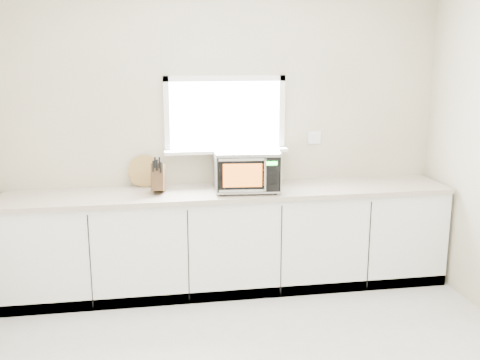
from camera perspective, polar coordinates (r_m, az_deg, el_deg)
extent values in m
cube|color=beige|center=(5.15, -1.56, 4.46)|extent=(4.00, 0.02, 2.70)
cube|color=white|center=(5.11, -1.55, 6.65)|extent=(1.00, 0.02, 0.60)
cube|color=white|center=(5.10, -1.42, 2.99)|extent=(1.12, 0.16, 0.03)
cube|color=white|center=(5.07, -1.54, 10.28)|extent=(1.10, 0.04, 0.05)
cube|color=white|center=(5.15, -1.50, 3.03)|extent=(1.10, 0.04, 0.05)
cube|color=white|center=(5.05, -7.46, 6.47)|extent=(0.05, 0.04, 0.70)
cube|color=white|center=(5.20, 4.25, 6.72)|extent=(0.05, 0.04, 0.70)
cube|color=white|center=(5.33, 7.56, 4.31)|extent=(0.12, 0.01, 0.12)
cube|color=white|center=(5.08, -1.01, -6.24)|extent=(3.92, 0.60, 0.88)
cube|color=beige|center=(4.94, -1.02, -1.24)|extent=(3.92, 0.64, 0.04)
cylinder|color=black|center=(4.75, -1.93, -1.48)|extent=(0.03, 0.03, 0.02)
cylinder|color=black|center=(5.07, -2.11, -0.54)|extent=(0.03, 0.03, 0.02)
cylinder|color=black|center=(4.79, 3.63, -1.36)|extent=(0.03, 0.03, 0.02)
cylinder|color=black|center=(5.11, 3.10, -0.44)|extent=(0.03, 0.03, 0.02)
cube|color=#A9ACB0|center=(4.89, 0.68, 1.04)|extent=(0.59, 0.47, 0.33)
cube|color=black|center=(4.68, 0.93, 0.50)|extent=(0.53, 0.06, 0.29)
cube|color=orange|center=(4.67, 0.26, 0.47)|extent=(0.33, 0.03, 0.20)
cylinder|color=silver|center=(4.67, 2.58, 0.46)|extent=(0.02, 0.02, 0.26)
cube|color=black|center=(4.70, 3.22, 0.52)|extent=(0.13, 0.02, 0.29)
cube|color=#19FF33|center=(4.67, 3.25, 1.70)|extent=(0.09, 0.01, 0.03)
cube|color=silver|center=(4.86, 0.69, 3.01)|extent=(0.59, 0.47, 0.01)
cube|color=#48321A|center=(4.86, -8.31, 0.25)|extent=(0.14, 0.24, 0.27)
cube|color=black|center=(4.79, -8.80, 1.38)|extent=(0.02, 0.05, 0.10)
cube|color=black|center=(4.79, -8.43, 1.50)|extent=(0.02, 0.05, 0.10)
cube|color=black|center=(4.79, -8.05, 1.26)|extent=(0.02, 0.05, 0.10)
cube|color=black|center=(4.78, -8.63, 1.75)|extent=(0.02, 0.05, 0.10)
cube|color=black|center=(4.78, -8.19, 1.75)|extent=(0.02, 0.05, 0.10)
cylinder|color=#A97D41|center=(5.10, -9.68, 0.91)|extent=(0.29, 0.07, 0.29)
cylinder|color=#A9ACB0|center=(4.92, 0.94, -0.01)|extent=(0.13, 0.13, 0.18)
cylinder|color=black|center=(4.89, 0.95, 1.24)|extent=(0.13, 0.13, 0.04)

